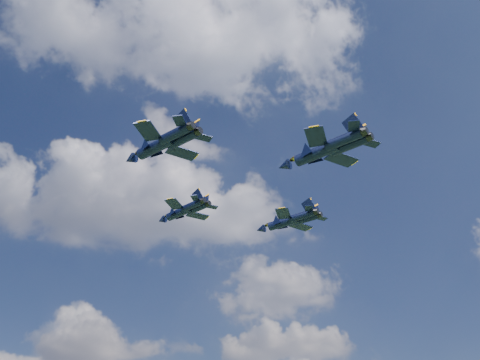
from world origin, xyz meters
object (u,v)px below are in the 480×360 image
jet_lead (178,213)px  jet_slot (314,154)px  jet_left (154,148)px  jet_right (282,223)px

jet_lead → jet_slot: bearing=-91.3°
jet_lead → jet_left: jet_lead is taller
jet_right → jet_slot: (1.82, -25.32, -0.23)m
jet_left → jet_slot: jet_slot is taller
jet_lead → jet_right: bearing=-38.3°
jet_right → jet_slot: size_ratio=0.90×
jet_right → jet_slot: jet_slot is taller
jet_lead → jet_slot: jet_slot is taller
jet_lead → jet_left: (-2.79, -23.91, -1.19)m
jet_left → jet_right: jet_right is taller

